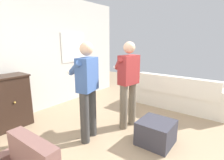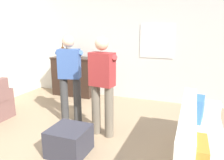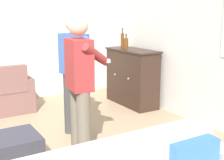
{
  "view_description": "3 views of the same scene",
  "coord_description": "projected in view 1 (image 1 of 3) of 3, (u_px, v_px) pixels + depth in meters",
  "views": [
    {
      "loc": [
        -2.35,
        -1.27,
        1.71
      ],
      "look_at": [
        0.29,
        0.74,
        0.94
      ],
      "focal_mm": 28.0,
      "sensor_mm": 36.0,
      "label": 1
    },
    {
      "loc": [
        1.82,
        -2.75,
        1.81
      ],
      "look_at": [
        0.44,
        0.9,
        0.88
      ],
      "focal_mm": 35.0,
      "sensor_mm": 36.0,
      "label": 2
    },
    {
      "loc": [
        3.48,
        -0.97,
        1.7
      ],
      "look_at": [
        0.37,
        0.91,
        0.91
      ],
      "focal_mm": 50.0,
      "sensor_mm": 36.0,
      "label": 3
    }
  ],
  "objects": [
    {
      "name": "ottoman",
      "position": [
        156.0,
        132.0,
        2.92
      ],
      "size": [
        0.55,
        0.55,
        0.4
      ],
      "primitive_type": "cube",
      "color": "#33333D",
      "rests_on": "ground"
    },
    {
      "name": "person_standing_right",
      "position": [
        128.0,
        81.0,
        3.35
      ],
      "size": [
        0.55,
        0.5,
        1.68
      ],
      "color": "#6B6051",
      "rests_on": "ground"
    },
    {
      "name": "person_standing_left",
      "position": [
        87.0,
        87.0,
        2.91
      ],
      "size": [
        0.54,
        0.52,
        1.68
      ],
      "color": "#383838",
      "rests_on": "ground"
    },
    {
      "name": "wall_back_with_window",
      "position": [
        42.0,
        53.0,
        4.22
      ],
      "size": [
        5.2,
        0.15,
        2.8
      ],
      "color": "beige",
      "rests_on": "ground"
    },
    {
      "name": "ground",
      "position": [
        136.0,
        143.0,
        2.95
      ],
      "size": [
        10.4,
        10.4,
        0.0
      ],
      "primitive_type": "plane",
      "color": "#9E8466"
    },
    {
      "name": "couch",
      "position": [
        177.0,
        96.0,
        4.39
      ],
      "size": [
        0.57,
        2.24,
        0.86
      ],
      "color": "silver",
      "rests_on": "ground"
    }
  ]
}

